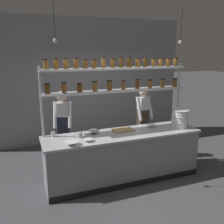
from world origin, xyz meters
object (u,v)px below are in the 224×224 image
prep_bowl_near_left (88,140)px  serving_cup_front (53,134)px  cutting_board (123,130)px  chef_left (63,125)px  prep_bowl_center_back (94,132)px  container_stack (180,118)px  prep_bowl_near_right (72,143)px  spice_shelf_unit (116,80)px  prep_bowl_center_front (151,126)px  serving_cup_by_board (80,135)px  chef_center (143,118)px

prep_bowl_near_left → serving_cup_front: serving_cup_front is taller
cutting_board → serving_cup_front: serving_cup_front is taller
chef_left → cutting_board: (1.03, -0.65, -0.02)m
serving_cup_front → prep_bowl_center_back: bearing=-7.6°
container_stack → prep_bowl_near_right: (-2.24, -0.20, -0.15)m
spice_shelf_unit → prep_bowl_center_back: 1.06m
prep_bowl_center_front → cutting_board: bearing=-179.7°
prep_bowl_near_left → prep_bowl_center_back: prep_bowl_center_back is taller
prep_bowl_near_right → serving_cup_by_board: 0.37m
spice_shelf_unit → prep_bowl_near_left: (-0.71, -0.52, -0.93)m
chef_center → prep_bowl_center_front: chef_center is taller
chef_center → cutting_board: bearing=-145.8°
spice_shelf_unit → prep_bowl_near_left: size_ratio=17.78×
prep_bowl_center_front → chef_left: bearing=158.7°
chef_center → chef_left: bearing=174.1°
prep_bowl_near_right → serving_cup_by_board: serving_cup_by_board is taller
prep_bowl_center_front → prep_bowl_near_right: (-1.71, -0.40, 0.01)m
cutting_board → prep_bowl_near_left: 0.85m
spice_shelf_unit → serving_cup_by_board: bearing=-161.0°
prep_bowl_near_left → serving_cup_front: 0.70m
prep_bowl_center_back → spice_shelf_unit: bearing=16.8°
cutting_board → container_stack: bearing=-9.6°
spice_shelf_unit → cutting_board: spice_shelf_unit is taller
spice_shelf_unit → chef_left: bearing=154.1°
chef_left → prep_bowl_near_left: chef_left is taller
prep_bowl_near_left → prep_bowl_center_front: prep_bowl_center_front is taller
prep_bowl_center_front → container_stack: bearing=-20.5°
prep_bowl_center_front → prep_bowl_center_back: prep_bowl_center_back is taller
spice_shelf_unit → prep_bowl_center_back: size_ratio=13.33×
prep_bowl_center_front → prep_bowl_near_right: size_ratio=0.81×
container_stack → prep_bowl_near_left: container_stack is taller
prep_bowl_center_front → serving_cup_front: bearing=176.2°
cutting_board → prep_bowl_near_right: 1.15m
prep_bowl_near_right → serving_cup_front: bearing=113.1°
serving_cup_by_board → chef_center: bearing=23.9°
prep_bowl_near_left → prep_bowl_near_right: prep_bowl_near_right is taller
serving_cup_by_board → chef_left: bearing=102.4°
cutting_board → prep_bowl_center_back: bearing=176.7°
prep_bowl_near_left → prep_bowl_center_front: (1.41, 0.33, 0.00)m
prep_bowl_near_right → prep_bowl_near_left: bearing=12.5°
chef_left → serving_cup_by_board: 0.76m
chef_left → serving_cup_front: size_ratio=18.75×
spice_shelf_unit → chef_center: bearing=28.3°
serving_cup_front → serving_cup_by_board: size_ratio=0.97×
prep_bowl_near_right → serving_cup_front: 0.58m
chef_left → prep_bowl_center_front: size_ratio=8.87×
container_stack → prep_bowl_near_right: container_stack is taller
prep_bowl_near_left → serving_cup_by_board: size_ratio=1.77×
spice_shelf_unit → chef_center: spice_shelf_unit is taller
chef_center → cutting_board: size_ratio=4.09×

